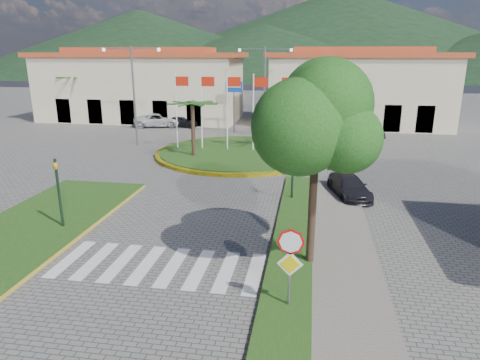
% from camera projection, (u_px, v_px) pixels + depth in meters
% --- Properties ---
extents(ground, '(160.00, 160.00, 0.00)m').
position_uv_depth(ground, '(106.00, 334.00, 11.81)').
color(ground, slate).
rests_on(ground, ground).
extents(sidewalk_right, '(4.00, 28.00, 0.15)m').
position_uv_depth(sidewalk_right, '(325.00, 311.00, 12.73)').
color(sidewalk_right, gray).
rests_on(sidewalk_right, ground).
extents(verge_right, '(1.60, 28.00, 0.18)m').
position_uv_depth(verge_right, '(285.00, 306.00, 12.91)').
color(verge_right, '#224914').
rests_on(verge_right, ground).
extents(median_left, '(5.00, 14.00, 0.18)m').
position_uv_depth(median_left, '(29.00, 230.00, 18.48)').
color(median_left, '#224914').
rests_on(median_left, ground).
extents(crosswalk, '(8.00, 3.00, 0.01)m').
position_uv_depth(crosswalk, '(157.00, 265.00, 15.59)').
color(crosswalk, silver).
rests_on(crosswalk, ground).
extents(roundabout_island, '(12.70, 12.70, 6.00)m').
position_uv_depth(roundabout_island, '(239.00, 152.00, 32.56)').
color(roundabout_island, yellow).
rests_on(roundabout_island, ground).
extents(stop_sign, '(0.80, 0.11, 2.65)m').
position_uv_depth(stop_sign, '(290.00, 256.00, 12.38)').
color(stop_sign, slate).
rests_on(stop_sign, ground).
extents(deciduous_tree, '(3.60, 3.60, 6.80)m').
position_uv_depth(deciduous_tree, '(317.00, 124.00, 14.19)').
color(deciduous_tree, black).
rests_on(deciduous_tree, ground).
extents(traffic_light_left, '(0.15, 0.18, 3.20)m').
position_uv_depth(traffic_light_left, '(58.00, 187.00, 18.22)').
color(traffic_light_left, black).
rests_on(traffic_light_left, ground).
extents(traffic_light_right, '(0.15, 0.18, 3.20)m').
position_uv_depth(traffic_light_right, '(293.00, 165.00, 21.89)').
color(traffic_light_right, black).
rests_on(traffic_light_right, ground).
extents(traffic_light_far, '(0.18, 0.15, 3.20)m').
position_uv_depth(traffic_light_far, '(345.00, 124.00, 34.57)').
color(traffic_light_far, black).
rests_on(traffic_light_far, ground).
extents(direction_sign_west, '(1.60, 0.14, 5.20)m').
position_uv_depth(direction_sign_west, '(234.00, 96.00, 40.39)').
color(direction_sign_west, slate).
rests_on(direction_sign_west, ground).
extents(direction_sign_east, '(1.60, 0.14, 5.20)m').
position_uv_depth(direction_sign_east, '(287.00, 97.00, 39.60)').
color(direction_sign_east, slate).
rests_on(direction_sign_east, ground).
extents(street_lamp_centre, '(4.80, 0.16, 8.00)m').
position_uv_depth(street_lamp_centre, '(265.00, 87.00, 38.73)').
color(street_lamp_centre, slate).
rests_on(street_lamp_centre, ground).
extents(street_lamp_west, '(4.80, 0.16, 8.00)m').
position_uv_depth(street_lamp_west, '(134.00, 91.00, 34.64)').
color(street_lamp_west, slate).
rests_on(street_lamp_west, ground).
extents(building_left, '(23.32, 9.54, 8.05)m').
position_uv_depth(building_left, '(142.00, 85.00, 48.83)').
color(building_left, beige).
rests_on(building_left, ground).
extents(building_right, '(19.08, 9.54, 8.05)m').
position_uv_depth(building_right, '(358.00, 88.00, 45.04)').
color(building_right, beige).
rests_on(building_right, ground).
extents(hill_far_west, '(140.00, 140.00, 22.00)m').
position_uv_depth(hill_far_west, '(141.00, 42.00, 149.71)').
color(hill_far_west, black).
rests_on(hill_far_west, ground).
extents(hill_far_mid, '(180.00, 180.00, 30.00)m').
position_uv_depth(hill_far_mid, '(342.00, 32.00, 156.42)').
color(hill_far_mid, black).
rests_on(hill_far_mid, ground).
extents(hill_near_back, '(110.00, 110.00, 16.00)m').
position_uv_depth(hill_near_back, '(265.00, 51.00, 134.01)').
color(hill_near_back, black).
rests_on(hill_near_back, ground).
extents(white_van, '(5.36, 3.42, 1.38)m').
position_uv_depth(white_van, '(158.00, 120.00, 44.77)').
color(white_van, silver).
rests_on(white_van, ground).
extents(car_dark_a, '(3.53, 1.70, 1.16)m').
position_uv_depth(car_dark_a, '(182.00, 122.00, 44.59)').
color(car_dark_a, black).
rests_on(car_dark_a, ground).
extents(car_dark_b, '(3.39, 1.40, 1.09)m').
position_uv_depth(car_dark_b, '(366.00, 133.00, 38.57)').
color(car_dark_b, black).
rests_on(car_dark_b, ground).
extents(car_side_right, '(2.54, 4.18, 1.13)m').
position_uv_depth(car_side_right, '(349.00, 186.00, 22.96)').
color(car_side_right, black).
rests_on(car_side_right, ground).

